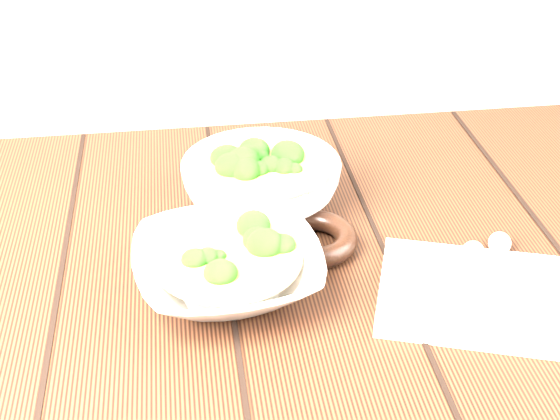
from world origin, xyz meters
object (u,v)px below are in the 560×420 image
trivet (313,239)px  napkin (475,295)px  table (246,342)px  soup_bowl_back (261,182)px  soup_bowl_front (228,267)px

trivet → napkin: (0.17, -0.13, -0.01)m
trivet → napkin: trivet is taller
table → soup_bowl_back: bearing=74.4°
soup_bowl_front → napkin: 0.29m
table → soup_bowl_front: 0.15m
table → soup_bowl_back: 0.22m
soup_bowl_front → napkin: (0.28, -0.06, -0.02)m
soup_bowl_back → trivet: 0.12m
table → napkin: napkin is taller
table → napkin: bearing=-20.6°
soup_bowl_back → napkin: 0.33m
trivet → table: bearing=-161.4°
soup_bowl_back → trivet: size_ratio=1.91×
table → trivet: (0.09, 0.03, 0.13)m
trivet → napkin: size_ratio=0.52×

